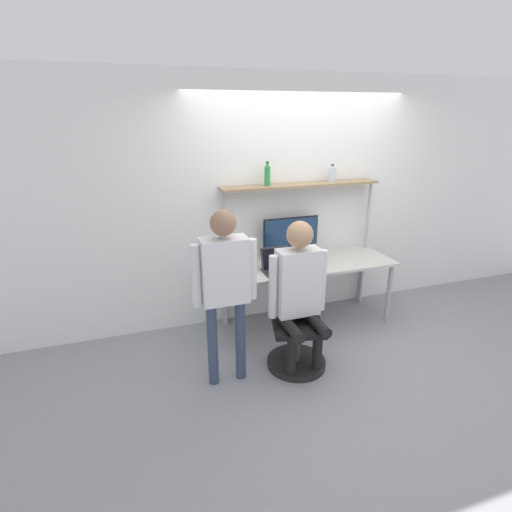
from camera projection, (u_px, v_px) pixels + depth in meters
ground_plane at (320, 338)px, 4.31m from camera, size 12.00×12.00×0.00m
wall_back at (295, 200)px, 4.53m from camera, size 8.00×0.06×2.70m
desk at (307, 268)px, 4.42m from camera, size 1.90×0.72×0.74m
shelf_unit at (301, 205)px, 4.40m from camera, size 1.80×0.23×1.56m
monitor at (291, 234)px, 4.45m from camera, size 0.65×0.19×0.47m
laptop at (276, 265)px, 4.14m from camera, size 0.31×0.25×0.24m
cell_phone at (302, 268)px, 4.22m from camera, size 0.07×0.15×0.01m
office_chair at (296, 338)px, 3.79m from camera, size 0.56×0.56×0.91m
person_seated at (299, 285)px, 3.55m from camera, size 0.56×0.48×1.42m
person_standing at (225, 278)px, 3.30m from camera, size 0.55×0.21×1.58m
bottle_clear at (332, 175)px, 4.40m from camera, size 0.08×0.08×0.19m
bottle_green at (267, 176)px, 4.17m from camera, size 0.06×0.06×0.25m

